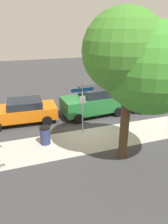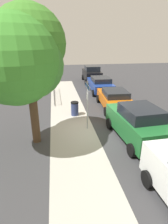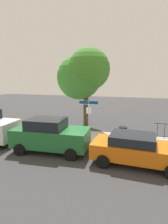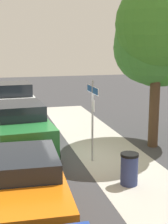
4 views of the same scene
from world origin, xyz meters
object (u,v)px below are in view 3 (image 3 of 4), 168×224
(shade_tree, at_px, (83,76))
(car_green, at_px, (50,135))
(street_sign, at_px, (89,111))
(trash_bin, at_px, (123,134))
(car_orange, at_px, (137,149))

(shade_tree, distance_m, car_green, 6.43)
(street_sign, bearing_deg, shade_tree, 113.88)
(street_sign, xyz_separation_m, car_green, (-1.63, -2.38, -1.05))
(street_sign, bearing_deg, trash_bin, 12.51)
(car_orange, bearing_deg, street_sign, 142.63)
(street_sign, height_order, car_green, street_sign)
(street_sign, bearing_deg, car_orange, -40.16)
(street_sign, relative_size, trash_bin, 2.98)
(shade_tree, bearing_deg, car_orange, -51.72)
(street_sign, distance_m, trash_bin, 2.76)
(shade_tree, height_order, trash_bin, shade_tree)
(car_green, bearing_deg, car_orange, -7.22)
(trash_bin, bearing_deg, car_green, -143.39)
(street_sign, height_order, trash_bin, street_sign)
(street_sign, relative_size, car_orange, 0.65)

